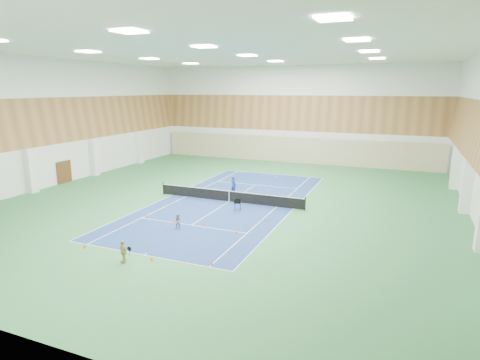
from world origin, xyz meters
name	(u,v)px	position (x,y,z in m)	size (l,w,h in m)	color
ground	(229,202)	(0.00, 0.00, 0.00)	(40.00, 40.00, 0.00)	#317240
room_shell	(229,129)	(0.00, 0.00, 6.00)	(36.00, 40.00, 12.00)	white
wood_cladding	(229,104)	(0.00, 0.00, 8.00)	(36.00, 40.00, 8.00)	#A36D3C
ceiling_light_grid	(228,52)	(0.00, 0.00, 11.92)	(21.40, 25.40, 0.06)	white
court_surface	(229,202)	(0.00, 0.00, 0.01)	(10.97, 23.77, 0.01)	navy
tennis_balls_scatter	(229,201)	(0.00, 0.00, 0.05)	(10.57, 22.77, 0.07)	#C3E827
tennis_net	(229,195)	(0.00, 0.00, 0.55)	(12.80, 0.10, 1.10)	black
back_curtain	(292,150)	(0.00, 19.75, 1.60)	(35.40, 0.16, 3.20)	#C6B793
door_left_b	(64,172)	(-17.92, 0.00, 1.10)	(0.08, 1.80, 2.20)	#593319
coach	(233,185)	(-0.70, 2.55, 0.79)	(0.57, 0.38, 1.57)	navy
child_court	(178,222)	(-0.44, -7.38, 0.52)	(0.51, 0.40, 1.05)	#919299
child_apron	(123,251)	(-0.43, -13.09, 0.63)	(0.74, 0.31, 1.26)	tan
ball_cart	(238,205)	(1.59, -1.96, 0.44)	(0.51, 0.51, 0.87)	black
cone_svc_a	(146,215)	(-4.07, -5.95, 0.10)	(0.18, 0.18, 0.19)	#FF5E0D
cone_svc_b	(174,222)	(-1.31, -6.45, 0.11)	(0.19, 0.19, 0.21)	#FA560D
cone_svc_c	(204,224)	(0.84, -6.18, 0.11)	(0.21, 0.21, 0.23)	#FD410D
cone_svc_d	(237,232)	(3.52, -6.72, 0.11)	(0.20, 0.20, 0.22)	#F04A0C
cone_base_a	(85,246)	(-3.84, -12.34, 0.12)	(0.22, 0.22, 0.24)	#E75A0C
cone_base_b	(125,247)	(-1.62, -11.49, 0.11)	(0.19, 0.19, 0.21)	#F6550C
cone_base_c	(152,259)	(0.86, -12.31, 0.12)	(0.21, 0.21, 0.24)	orange
cone_base_d	(212,263)	(4.12, -11.57, 0.10)	(0.18, 0.18, 0.19)	#FA550D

